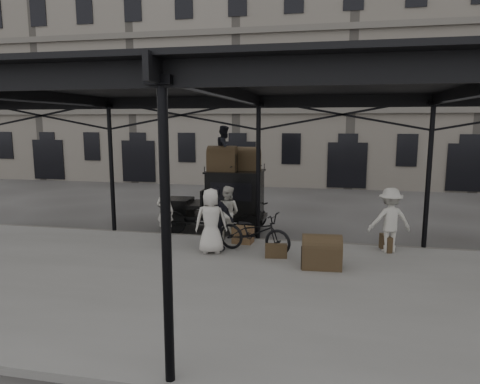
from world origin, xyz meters
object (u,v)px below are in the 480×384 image
(steamer_trunk_platform, at_px, (322,254))
(porter_left, at_px, (165,211))
(porter_official, at_px, (216,219))
(steamer_trunk_roof_near, at_px, (222,161))
(taxi, at_px, (227,198))
(bicycle, at_px, (254,232))

(steamer_trunk_platform, bearing_deg, porter_left, 152.04)
(porter_official, height_order, steamer_trunk_platform, porter_official)
(porter_official, xyz_separation_m, steamer_trunk_roof_near, (-0.45, 2.54, 1.46))
(taxi, bearing_deg, bicycle, -61.73)
(porter_left, relative_size, steamer_trunk_platform, 1.60)
(steamer_trunk_platform, bearing_deg, bicycle, 149.09)
(taxi, height_order, porter_left, taxi)
(taxi, xyz_separation_m, steamer_trunk_platform, (3.36, -3.66, -0.69))
(porter_left, xyz_separation_m, steamer_trunk_roof_near, (1.66, 1.15, 1.59))
(porter_left, relative_size, porter_official, 0.85)
(taxi, distance_m, steamer_trunk_roof_near, 1.36)
(taxi, xyz_separation_m, steamer_trunk_roof_near, (-0.08, -0.25, 1.33))
(steamer_trunk_roof_near, bearing_deg, taxi, 70.77)
(porter_left, height_order, bicycle, porter_left)
(taxi, distance_m, bicycle, 3.09)
(steamer_trunk_platform, bearing_deg, steamer_trunk_roof_near, 131.16)
(porter_official, bearing_deg, bicycle, -159.49)
(steamer_trunk_roof_near, distance_m, steamer_trunk_platform, 5.25)
(porter_official, distance_m, bicycle, 1.14)
(porter_left, relative_size, steamer_trunk_roof_near, 1.62)
(taxi, height_order, steamer_trunk_roof_near, steamer_trunk_roof_near)
(porter_official, xyz_separation_m, bicycle, (1.08, 0.09, -0.35))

